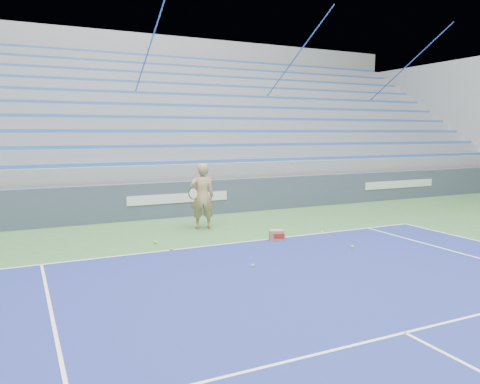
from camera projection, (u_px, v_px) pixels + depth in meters
name	position (u px, v px, depth m)	size (l,w,h in m)	color
sponsor_barrier	(178.00, 199.00, 14.51)	(30.00, 0.32, 1.10)	#3C485C
bleachers	(134.00, 138.00, 19.40)	(31.00, 9.15, 7.30)	gray
tennis_player	(202.00, 196.00, 12.65)	(0.97, 0.90, 1.79)	tan
ball_box	(276.00, 235.00, 11.35)	(0.41, 0.37, 0.26)	#A17A4D
tennis_ball_0	(253.00, 266.00, 9.08)	(0.07, 0.07, 0.07)	#C0D62B
tennis_ball_1	(322.00, 232.00, 12.17)	(0.07, 0.07, 0.07)	#C0D62B
tennis_ball_2	(353.00, 247.00, 10.58)	(0.07, 0.07, 0.07)	#C0D62B
tennis_ball_3	(172.00, 249.00, 10.37)	(0.07, 0.07, 0.07)	#C0D62B
tennis_ball_4	(156.00, 242.00, 11.00)	(0.07, 0.07, 0.07)	#C0D62B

